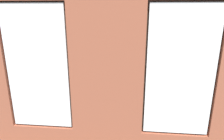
# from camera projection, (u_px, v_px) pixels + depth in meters

# --- Properties ---
(ground_plane) EXTENTS (6.85, 6.21, 0.10)m
(ground_plane) POSITION_uv_depth(u_px,v_px,m) (118.00, 99.00, 6.28)
(ground_plane) COLOR #99663D
(brick_wall_with_windows) EXTENTS (6.25, 0.30, 3.04)m
(brick_wall_with_windows) POSITION_uv_depth(u_px,v_px,m) (107.00, 84.00, 3.24)
(brick_wall_with_windows) COLOR #9E5138
(brick_wall_with_windows) RESTS_ON ground_plane
(white_wall_right) EXTENTS (0.10, 5.21, 3.04)m
(white_wall_right) POSITION_uv_depth(u_px,v_px,m) (15.00, 49.00, 5.93)
(white_wall_right) COLOR white
(white_wall_right) RESTS_ON ground_plane
(couch_by_window) EXTENTS (1.85, 0.87, 0.80)m
(couch_by_window) POSITION_uv_depth(u_px,v_px,m) (102.00, 124.00, 4.20)
(couch_by_window) COLOR black
(couch_by_window) RESTS_ON ground_plane
(couch_left) EXTENTS (0.93, 1.82, 0.80)m
(couch_left) POSITION_uv_depth(u_px,v_px,m) (200.00, 92.00, 5.85)
(couch_left) COLOR black
(couch_left) RESTS_ON ground_plane
(coffee_table) EXTENTS (1.45, 0.90, 0.44)m
(coffee_table) POSITION_uv_depth(u_px,v_px,m) (104.00, 81.00, 6.55)
(coffee_table) COLOR #A87547
(coffee_table) RESTS_ON ground_plane
(cup_ceramic) EXTENTS (0.08, 0.08, 0.10)m
(cup_ceramic) POSITION_uv_depth(u_px,v_px,m) (99.00, 77.00, 6.65)
(cup_ceramic) COLOR #B23D38
(cup_ceramic) RESTS_ON coffee_table
(candle_jar) EXTENTS (0.08, 0.08, 0.12)m
(candle_jar) POSITION_uv_depth(u_px,v_px,m) (116.00, 77.00, 6.63)
(candle_jar) COLOR #B7333D
(candle_jar) RESTS_ON coffee_table
(table_plant_small) EXTENTS (0.13, 0.13, 0.20)m
(table_plant_small) POSITION_uv_depth(u_px,v_px,m) (107.00, 78.00, 6.37)
(table_plant_small) COLOR brown
(table_plant_small) RESTS_ON coffee_table
(remote_black) EXTENTS (0.16, 0.15, 0.02)m
(remote_black) POSITION_uv_depth(u_px,v_px,m) (90.00, 80.00, 6.45)
(remote_black) COLOR black
(remote_black) RESTS_ON coffee_table
(remote_gray) EXTENTS (0.15, 0.16, 0.02)m
(remote_gray) POSITION_uv_depth(u_px,v_px,m) (104.00, 80.00, 6.54)
(remote_gray) COLOR #59595B
(remote_gray) RESTS_ON coffee_table
(media_console) EXTENTS (1.23, 0.42, 0.52)m
(media_console) POSITION_uv_depth(u_px,v_px,m) (35.00, 85.00, 6.59)
(media_console) COLOR black
(media_console) RESTS_ON ground_plane
(tv_flatscreen) EXTENTS (0.99, 0.20, 0.68)m
(tv_flatscreen) POSITION_uv_depth(u_px,v_px,m) (32.00, 68.00, 6.42)
(tv_flatscreen) COLOR black
(tv_flatscreen) RESTS_ON media_console
(papasan_chair) EXTENTS (1.13, 1.13, 0.70)m
(papasan_chair) POSITION_uv_depth(u_px,v_px,m) (103.00, 66.00, 8.17)
(papasan_chair) COLOR olive
(papasan_chair) RESTS_ON ground_plane
(potted_plant_foreground_right) EXTENTS (0.81, 0.88, 1.27)m
(potted_plant_foreground_right) POSITION_uv_depth(u_px,v_px,m) (62.00, 61.00, 8.29)
(potted_plant_foreground_right) COLOR #9E5638
(potted_plant_foreground_right) RESTS_ON ground_plane
(potted_plant_mid_room_small) EXTENTS (0.26, 0.26, 0.61)m
(potted_plant_mid_room_small) POSITION_uv_depth(u_px,v_px,m) (143.00, 75.00, 7.16)
(potted_plant_mid_room_small) COLOR #47423D
(potted_plant_mid_room_small) RESTS_ON ground_plane
(potted_plant_by_left_couch) EXTENTS (0.28, 0.28, 0.47)m
(potted_plant_by_left_couch) POSITION_uv_depth(u_px,v_px,m) (177.00, 78.00, 7.18)
(potted_plant_by_left_couch) COLOR #47423D
(potted_plant_by_left_couch) RESTS_ON ground_plane
(potted_plant_near_tv) EXTENTS (0.72, 0.81, 1.24)m
(potted_plant_near_tv) POSITION_uv_depth(u_px,v_px,m) (34.00, 90.00, 5.44)
(potted_plant_near_tv) COLOR gray
(potted_plant_near_tv) RESTS_ON ground_plane
(potted_plant_corner_near_left) EXTENTS (0.78, 0.82, 1.31)m
(potted_plant_corner_near_left) POSITION_uv_depth(u_px,v_px,m) (187.00, 62.00, 7.82)
(potted_plant_corner_near_left) COLOR gray
(potted_plant_corner_near_left) RESTS_ON ground_plane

